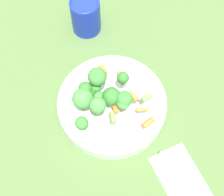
% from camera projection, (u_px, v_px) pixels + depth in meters
% --- Properties ---
extents(ground_plane, '(3.00, 3.00, 0.00)m').
position_uv_depth(ground_plane, '(112.00, 109.00, 0.77)').
color(ground_plane, '#4C6B38').
extents(bowl, '(0.26, 0.26, 0.05)m').
position_uv_depth(bowl, '(112.00, 104.00, 0.75)').
color(bowl, silver).
rests_on(bowl, ground_plane).
extents(pasta_salad, '(0.17, 0.19, 0.09)m').
position_uv_depth(pasta_salad, '(101.00, 96.00, 0.68)').
color(pasta_salad, '#8CB766').
rests_on(pasta_salad, bowl).
extents(cup, '(0.08, 0.08, 0.10)m').
position_uv_depth(cup, '(86.00, 15.00, 0.83)').
color(cup, '#192DAD').
rests_on(cup, ground_plane).
extents(napkin, '(0.16, 0.15, 0.01)m').
position_uv_depth(napkin, '(180.00, 177.00, 0.69)').
color(napkin, white).
rests_on(napkin, ground_plane).
extents(spoon, '(0.16, 0.07, 0.01)m').
position_uv_depth(spoon, '(168.00, 173.00, 0.69)').
color(spoon, silver).
rests_on(spoon, napkin).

